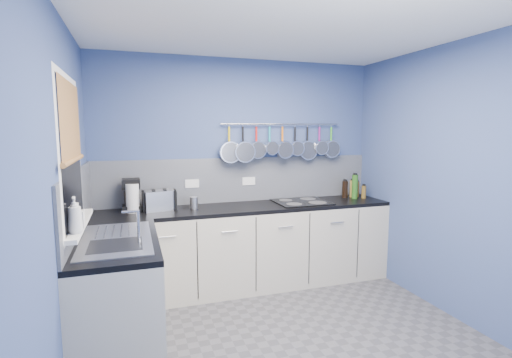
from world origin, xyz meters
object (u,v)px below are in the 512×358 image
paper_towel (133,198)px  coffee_maker (131,195)px  soap_bottle_a (75,215)px  toaster (159,200)px  canister (194,203)px  hob (301,202)px  soap_bottle_b (78,215)px

paper_towel → coffee_maker: bearing=98.6°
soap_bottle_a → toaster: (0.61, 1.29, -0.17)m
canister → paper_towel: bearing=178.7°
canister → hob: canister is taller
soap_bottle_a → paper_towel: (0.35, 1.26, -0.13)m
coffee_maker → canister: bearing=-8.1°
toaster → canister: bearing=-20.1°
paper_towel → toaster: paper_towel is taller
soap_bottle_a → coffee_maker: soap_bottle_a is taller
soap_bottle_a → toaster: soap_bottle_a is taller
paper_towel → hob: bearing=-1.5°
soap_bottle_b → paper_towel: bearing=72.4°
paper_towel → hob: 1.82m
soap_bottle_b → canister: soap_bottle_b is taller
coffee_maker → toaster: 0.28m
soap_bottle_a → toaster: 1.44m
coffee_maker → hob: bearing=-4.2°
coffee_maker → canister: (0.62, -0.08, -0.10)m
canister → soap_bottle_b: bearing=-131.0°
soap_bottle_b → canister: 1.47m
paper_towel → coffee_maker: size_ratio=0.87×
toaster → canister: 0.35m
paper_towel → soap_bottle_b: bearing=-107.6°
toaster → canister: toaster is taller
soap_bottle_a → canister: (0.96, 1.25, -0.21)m
toaster → hob: (1.55, -0.08, -0.09)m
toaster → hob: toaster is taller
soap_bottle_b → coffee_maker: 1.24m
coffee_maker → hob: coffee_maker is taller
soap_bottle_a → canister: size_ratio=1.93×
hob → coffee_maker: bearing=176.4°
toaster → hob: bearing=-15.5°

